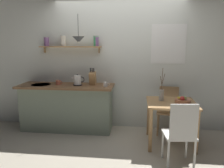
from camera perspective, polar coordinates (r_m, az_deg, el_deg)
ground_plane at (r=4.21m, az=0.99°, el=-13.49°), size 14.00×14.00×0.00m
back_wall at (r=4.49m, az=4.46°, el=5.89°), size 6.80×0.11×2.70m
kitchen_counter at (r=4.54m, az=-11.32°, el=-5.71°), size 1.83×0.63×0.90m
wall_shelf at (r=4.50m, az=-9.91°, el=10.06°), size 1.21×0.20×0.34m
dining_table at (r=3.92m, az=14.72°, el=-6.25°), size 0.80×0.78×0.73m
dining_chair_near at (r=3.26m, az=17.01°, el=-11.52°), size 0.46×0.45×0.93m
dining_chair_far at (r=4.46m, az=14.09°, el=-5.78°), size 0.47×0.48×0.87m
fruit_bowl at (r=3.85m, az=17.47°, el=-3.96°), size 0.25×0.25×0.13m
twig_vase at (r=3.91m, az=12.42°, el=-2.65°), size 0.09×0.08×0.56m
electric_kettle at (r=4.33m, az=-8.69°, el=0.91°), size 0.24×0.16×0.22m
knife_block at (r=4.33m, az=-4.92°, el=1.50°), size 0.11×0.20×0.33m
coffee_mug_by_sink at (r=4.48m, az=-13.46°, el=0.40°), size 0.13×0.09×0.09m
coffee_mug_spare at (r=4.15m, az=-1.64°, el=-0.07°), size 0.12×0.08×0.09m
pendant_lamp at (r=4.23m, az=-8.50°, el=11.08°), size 0.22×0.22×0.52m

